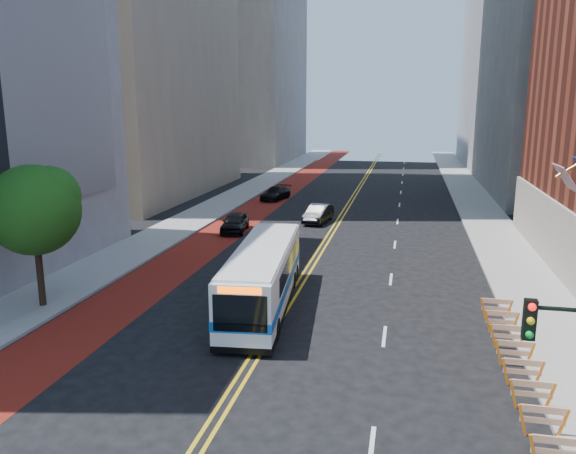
# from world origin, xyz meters

# --- Properties ---
(ground) EXTENTS (160.00, 160.00, 0.00)m
(ground) POSITION_xyz_m (0.00, 0.00, 0.00)
(ground) COLOR black
(ground) RESTS_ON ground
(sidewalk_left) EXTENTS (4.00, 140.00, 0.15)m
(sidewalk_left) POSITION_xyz_m (-12.00, 30.00, 0.07)
(sidewalk_left) COLOR gray
(sidewalk_left) RESTS_ON ground
(sidewalk_right) EXTENTS (4.00, 140.00, 0.15)m
(sidewalk_right) POSITION_xyz_m (12.00, 30.00, 0.07)
(sidewalk_right) COLOR gray
(sidewalk_right) RESTS_ON ground
(bus_lane_paint) EXTENTS (3.60, 140.00, 0.01)m
(bus_lane_paint) POSITION_xyz_m (-8.10, 30.00, 0.00)
(bus_lane_paint) COLOR maroon
(bus_lane_paint) RESTS_ON ground
(center_line_inner) EXTENTS (0.14, 140.00, 0.01)m
(center_line_inner) POSITION_xyz_m (-0.18, 30.00, 0.00)
(center_line_inner) COLOR gold
(center_line_inner) RESTS_ON ground
(center_line_outer) EXTENTS (0.14, 140.00, 0.01)m
(center_line_outer) POSITION_xyz_m (0.18, 30.00, 0.00)
(center_line_outer) COLOR gold
(center_line_outer) RESTS_ON ground
(lane_dashes) EXTENTS (0.14, 98.20, 0.01)m
(lane_dashes) POSITION_xyz_m (4.80, 38.00, 0.01)
(lane_dashes) COLOR silver
(lane_dashes) RESTS_ON ground
(construction_barriers) EXTENTS (1.42, 10.91, 1.00)m
(construction_barriers) POSITION_xyz_m (9.60, 3.42, 0.68)
(construction_barriers) COLOR orange
(construction_barriers) RESTS_ON ground
(street_tree) EXTENTS (4.20, 4.20, 6.70)m
(street_tree) POSITION_xyz_m (-11.24, 6.04, 4.91)
(street_tree) COLOR black
(street_tree) RESTS_ON sidewalk_left
(transit_bus) EXTENTS (3.46, 11.17, 3.02)m
(transit_bus) POSITION_xyz_m (-1.01, 8.26, 1.58)
(transit_bus) COLOR white
(transit_bus) RESTS_ON ground
(car_a) EXTENTS (2.20, 4.45, 1.46)m
(car_a) POSITION_xyz_m (-7.23, 23.54, 0.73)
(car_a) COLOR black
(car_a) RESTS_ON ground
(car_b) EXTENTS (2.11, 4.56, 1.45)m
(car_b) POSITION_xyz_m (-1.57, 28.30, 0.72)
(car_b) COLOR black
(car_b) RESTS_ON ground
(car_c) EXTENTS (2.71, 4.78, 1.31)m
(car_c) POSITION_xyz_m (-7.59, 38.45, 0.65)
(car_c) COLOR black
(car_c) RESTS_ON ground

